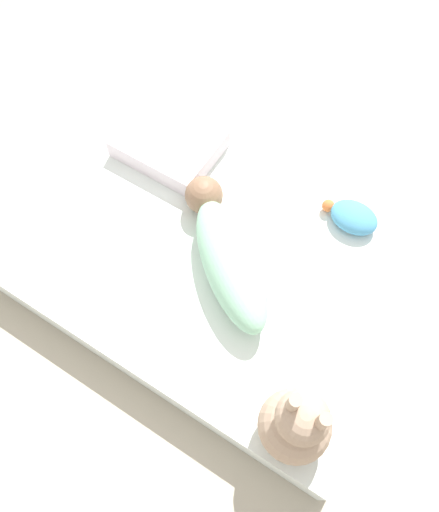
{
  "coord_description": "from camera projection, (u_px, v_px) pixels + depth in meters",
  "views": [
    {
      "loc": [
        -0.44,
        0.64,
        1.68
      ],
      "look_at": [
        -0.05,
        0.02,
        0.2
      ],
      "focal_mm": 35.0,
      "sensor_mm": 36.0,
      "label": 1
    }
  ],
  "objects": [
    {
      "name": "pillow",
      "position": [
        169.0,
        144.0,
        1.87
      ],
      "size": [
        0.36,
        0.29,
        0.08
      ],
      "color": "white",
      "rests_on": "bed_mattress"
    },
    {
      "name": "ground_plane",
      "position": [
        210.0,
        269.0,
        1.85
      ],
      "size": [
        12.0,
        12.0,
        0.0
      ],
      "primitive_type": "plane",
      "color": "#B2A893"
    },
    {
      "name": "bunny_plush",
      "position": [
        296.0,
        424.0,
        1.33
      ],
      "size": [
        0.2,
        0.2,
        0.38
      ],
      "color": "tan",
      "rests_on": "bed_mattress"
    },
    {
      "name": "turtle_plush",
      "position": [
        353.0,
        217.0,
        1.74
      ],
      "size": [
        0.21,
        0.13,
        0.07
      ],
      "color": "#4C99C6",
      "rests_on": "bed_mattress"
    },
    {
      "name": "bed_mattress",
      "position": [
        209.0,
        260.0,
        1.78
      ],
      "size": [
        1.38,
        0.96,
        0.15
      ],
      "color": "white",
      "rests_on": "ground_plane"
    },
    {
      "name": "swaddled_baby",
      "position": [
        226.0,
        253.0,
        1.63
      ],
      "size": [
        0.53,
        0.47,
        0.16
      ],
      "rotation": [
        0.0,
        0.0,
        5.6
      ],
      "color": "#99D6B2",
      "rests_on": "bed_mattress"
    }
  ]
}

